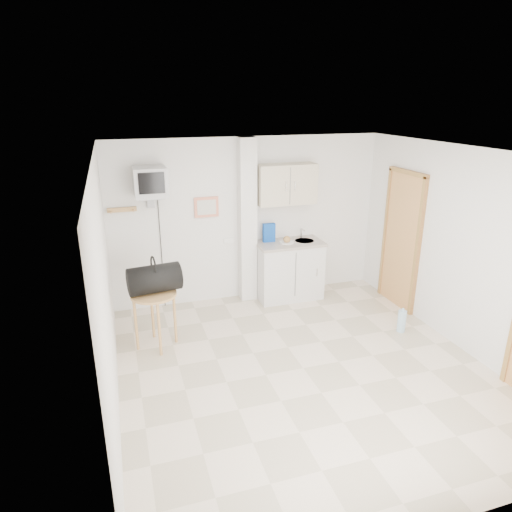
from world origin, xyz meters
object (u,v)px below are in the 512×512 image
object	(u,v)px
crt_television	(150,183)
duffel_bag	(154,279)
round_table	(154,302)
water_bottle	(402,321)

from	to	relation	value
crt_television	duffel_bag	size ratio (longest dim) A/B	3.18
round_table	water_bottle	bearing A→B (deg)	-10.75
round_table	water_bottle	size ratio (longest dim) A/B	2.16
crt_television	water_bottle	bearing A→B (deg)	-27.19
duffel_bag	water_bottle	size ratio (longest dim) A/B	1.98
round_table	water_bottle	world-z (taller)	round_table
crt_television	duffel_bag	distance (m)	1.39
duffel_bag	water_bottle	xyz separation A→B (m)	(3.19, -0.65, -0.76)
duffel_bag	crt_television	bearing A→B (deg)	75.37
crt_television	round_table	distance (m)	1.64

